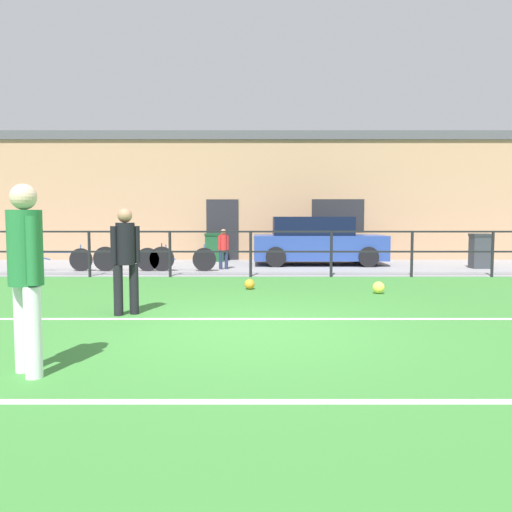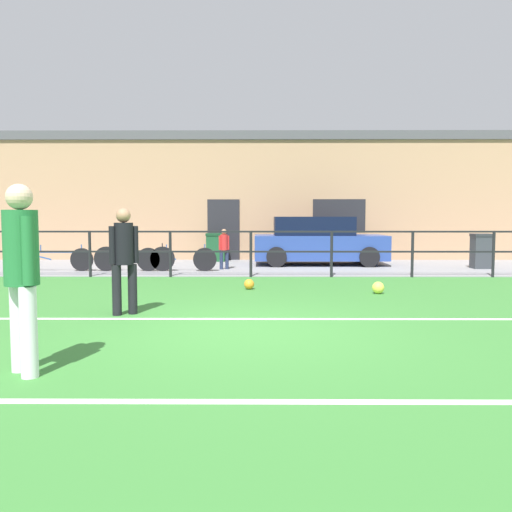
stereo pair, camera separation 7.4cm
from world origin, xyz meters
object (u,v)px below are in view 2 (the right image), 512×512
object	(u,v)px
bicycle_parked_0	(134,258)
trash_bin_0	(481,251)
player_goalkeeper	(124,255)
soccer_ball_spare	(249,284)
parked_car_red	(318,242)
player_striker	(22,267)
soccer_ball_match	(378,288)
bicycle_parked_2	(176,259)
spectator_child	(224,246)
trash_bin_1	(216,247)
bicycle_parked_1	(51,259)

from	to	relation	value
bicycle_parked_0	trash_bin_0	world-z (taller)	trash_bin_0
player_goalkeeper	soccer_ball_spare	distance (m)	3.41
bicycle_parked_0	parked_car_red	bearing A→B (deg)	21.04
player_striker	soccer_ball_match	world-z (taller)	player_striker
player_goalkeeper	soccer_ball_spare	xyz separation A→B (m)	(1.83, 2.76, -0.81)
player_goalkeeper	bicycle_parked_2	world-z (taller)	player_goalkeeper
soccer_ball_spare	trash_bin_0	xyz separation A→B (m)	(6.58, 4.22, 0.42)
player_goalkeeper	bicycle_parked_0	size ratio (longest dim) A/B	0.73
spectator_child	bicycle_parked_0	xyz separation A→B (m)	(-2.41, -0.54, -0.29)
player_striker	soccer_ball_spare	world-z (taller)	player_striker
trash_bin_0	trash_bin_1	distance (m)	8.17
trash_bin_1	parked_car_red	bearing A→B (deg)	-20.02
spectator_child	parked_car_red	size ratio (longest dim) A/B	0.28
bicycle_parked_0	bicycle_parked_1	distance (m)	2.26
player_striker	player_goalkeeper	bearing A→B (deg)	133.66
player_striker	trash_bin_1	bearing A→B (deg)	133.31
player_goalkeeper	bicycle_parked_1	bearing A→B (deg)	91.55
player_striker	bicycle_parked_2	world-z (taller)	player_striker
player_goalkeeper	bicycle_parked_1	distance (m)	7.17
player_striker	bicycle_parked_0	distance (m)	9.24
bicycle_parked_2	trash_bin_0	world-z (taller)	trash_bin_0
parked_car_red	bicycle_parked_1	xyz separation A→B (m)	(-7.48, -2.01, -0.38)
soccer_ball_spare	bicycle_parked_2	distance (m)	3.98
soccer_ball_spare	trash_bin_1	distance (m)	6.73
soccer_ball_spare	trash_bin_0	size ratio (longest dim) A/B	0.21
bicycle_parked_1	trash_bin_0	distance (m)	12.06
spectator_child	trash_bin_1	xyz separation A→B (m)	(-0.46, 2.66, -0.17)
bicycle_parked_2	player_goalkeeper	bearing A→B (deg)	-88.00
bicycle_parked_0	bicycle_parked_1	xyz separation A→B (m)	(-2.26, -0.00, -0.02)
player_striker	bicycle_parked_0	bearing A→B (deg)	144.28
bicycle_parked_0	trash_bin_0	distance (m)	9.80
soccer_ball_match	bicycle_parked_0	bearing A→B (deg)	145.00
soccer_ball_spare	bicycle_parked_0	distance (m)	4.67
player_goalkeeper	spectator_child	bearing A→B (deg)	52.20
soccer_ball_match	soccer_ball_spare	world-z (taller)	soccer_ball_match
bicycle_parked_0	soccer_ball_spare	bearing A→B (deg)	-46.83
spectator_child	bicycle_parked_0	bearing A→B (deg)	-9.89
bicycle_parked_1	spectator_child	bearing A→B (deg)	6.60
soccer_ball_spare	bicycle_parked_0	size ratio (longest dim) A/B	0.10
soccer_ball_match	trash_bin_0	bearing A→B (deg)	49.83
bicycle_parked_0	player_striker	bearing A→B (deg)	-82.52
player_goalkeeper	player_striker	distance (m)	2.98
player_goalkeeper	spectator_child	distance (m)	6.79
player_goalkeeper	player_striker	world-z (taller)	player_striker
bicycle_parked_2	trash_bin_1	size ratio (longest dim) A/B	2.33
spectator_child	trash_bin_0	world-z (taller)	spectator_child
bicycle_parked_2	parked_car_red	bearing A→B (deg)	26.25
soccer_ball_spare	parked_car_red	bearing A→B (deg)	69.44
soccer_ball_spare	trash_bin_1	world-z (taller)	trash_bin_1
parked_car_red	bicycle_parked_1	size ratio (longest dim) A/B	1.76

